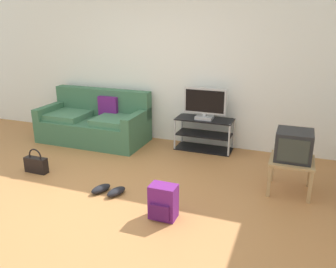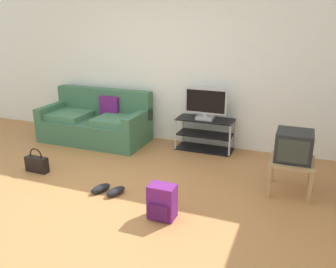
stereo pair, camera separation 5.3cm
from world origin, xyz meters
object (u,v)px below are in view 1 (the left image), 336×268
at_px(handbag, 36,164).
at_px(sneakers_pair, 108,190).
at_px(crt_tv, 294,145).
at_px(backpack, 163,202).
at_px(couch, 95,123).
at_px(side_table, 292,164).
at_px(tv_stand, 204,134).
at_px(flat_tv, 205,104).

distance_m(handbag, sneakers_pair, 1.28).
distance_m(crt_tv, backpack, 1.74).
xyz_separation_m(couch, sneakers_pair, (1.22, -1.68, -0.27)).
distance_m(side_table, crt_tv, 0.24).
xyz_separation_m(tv_stand, backpack, (0.15, -2.18, -0.07)).
height_order(tv_stand, flat_tv, flat_tv).
height_order(crt_tv, backpack, crt_tv).
bearing_deg(tv_stand, sneakers_pair, -109.70).
bearing_deg(tv_stand, backpack, -86.19).
relative_size(couch, backpack, 4.83).
relative_size(flat_tv, side_table, 1.31).
bearing_deg(couch, handbag, -91.39).
relative_size(tv_stand, backpack, 2.42).
distance_m(couch, side_table, 3.40).
distance_m(flat_tv, side_table, 1.78).
distance_m(couch, sneakers_pair, 2.10).
xyz_separation_m(backpack, sneakers_pair, (-0.83, 0.27, -0.14)).
bearing_deg(couch, backpack, -43.50).
bearing_deg(backpack, crt_tv, 48.38).
relative_size(crt_tv, backpack, 1.11).
xyz_separation_m(side_table, backpack, (-1.24, -1.13, -0.17)).
xyz_separation_m(couch, side_table, (3.29, -0.82, 0.04)).
bearing_deg(couch, crt_tv, -13.78).
relative_size(couch, side_table, 3.54).
bearing_deg(crt_tv, side_table, -90.00).
bearing_deg(side_table, tv_stand, 142.68).
bearing_deg(side_table, handbag, -168.67).
bearing_deg(crt_tv, tv_stand, 143.10).
height_order(backpack, sneakers_pair, backpack).
bearing_deg(handbag, tv_stand, 41.53).
bearing_deg(sneakers_pair, flat_tv, 70.09).
height_order(flat_tv, crt_tv, flat_tv).
distance_m(flat_tv, crt_tv, 1.73).
bearing_deg(sneakers_pair, tv_stand, 70.30).
bearing_deg(flat_tv, tv_stand, 90.00).
bearing_deg(couch, flat_tv, 6.26).
height_order(crt_tv, handbag, crt_tv).
bearing_deg(backpack, tv_stand, 99.54).
bearing_deg(backpack, side_table, 47.97).
relative_size(couch, tv_stand, 1.99).
bearing_deg(crt_tv, flat_tv, 143.70).
height_order(side_table, crt_tv, crt_tv).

